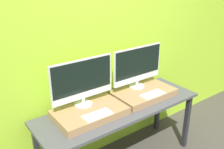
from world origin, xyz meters
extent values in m
cube|color=#9ED12D|center=(0.00, 0.67, 1.30)|extent=(8.00, 0.04, 2.60)
cube|color=#47474C|center=(0.00, 0.30, 0.73)|extent=(1.81, 0.60, 0.03)
cube|color=#232328|center=(0.85, 0.06, 0.36)|extent=(0.05, 0.05, 0.72)
cube|color=#232328|center=(0.85, 0.54, 0.36)|extent=(0.05, 0.05, 0.72)
cube|color=#99754C|center=(-0.36, 0.33, 0.78)|extent=(0.68, 0.43, 0.07)
cylinder|color=silver|center=(-0.36, 0.45, 0.83)|extent=(0.18, 0.18, 0.01)
cylinder|color=silver|center=(-0.36, 0.45, 0.86)|extent=(0.04, 0.04, 0.06)
cube|color=silver|center=(-0.36, 0.45, 1.09)|extent=(0.66, 0.02, 0.40)
cube|color=black|center=(-0.36, 0.43, 1.12)|extent=(0.64, 0.00, 0.32)
cube|color=silver|center=(-0.36, 0.43, 0.92)|extent=(0.65, 0.00, 0.06)
cube|color=silver|center=(-0.36, 0.19, 0.83)|extent=(0.28, 0.13, 0.01)
cube|color=silver|center=(-0.36, 0.19, 0.83)|extent=(0.26, 0.11, 0.00)
cube|color=#99754C|center=(0.36, 0.33, 0.78)|extent=(0.68, 0.43, 0.07)
cylinder|color=silver|center=(0.36, 0.45, 0.83)|extent=(0.18, 0.18, 0.01)
cylinder|color=silver|center=(0.36, 0.45, 0.86)|extent=(0.04, 0.04, 0.06)
cube|color=silver|center=(0.36, 0.45, 1.09)|extent=(0.66, 0.02, 0.40)
cube|color=black|center=(0.36, 0.43, 1.12)|extent=(0.64, 0.00, 0.32)
cube|color=silver|center=(0.36, 0.43, 0.92)|extent=(0.65, 0.00, 0.06)
cube|color=silver|center=(0.36, 0.19, 0.83)|extent=(0.28, 0.13, 0.01)
cube|color=silver|center=(0.36, 0.19, 0.83)|extent=(0.26, 0.11, 0.00)
camera|label=1|loc=(-1.43, -1.49, 2.04)|focal=40.00mm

